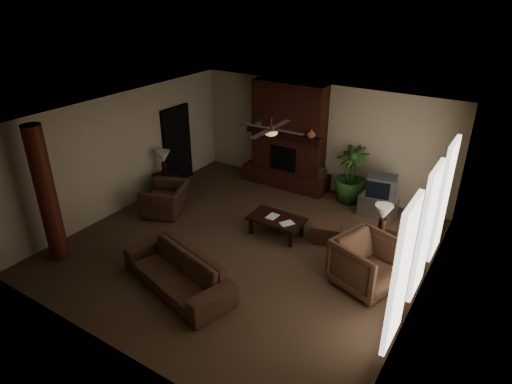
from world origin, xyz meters
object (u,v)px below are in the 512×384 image
Objects in this scene: coffee_table at (276,220)px; lamp_left at (164,158)px; side_table_right at (381,246)px; lamp_right at (383,215)px; floor_vase at (319,178)px; floor_plant at (350,186)px; armchair_right at (368,261)px; ottoman at (327,231)px; side_table_left at (167,184)px; log_column at (47,196)px; armchair_left at (166,194)px; tv_stand at (378,206)px; sofa at (177,266)px.

lamp_left reaches higher than coffee_table.
lamp_right is (-0.03, -0.01, 0.73)m from side_table_right.
floor_vase is 3.13m from side_table_right.
floor_vase is 0.84m from floor_plant.
ottoman is (-1.28, 1.11, -0.34)m from armchair_right.
armchair_right is 0.90× the size of coffee_table.
armchair_right is at bearing -8.99° from lamp_left.
coffee_table reaches higher than ottoman.
coffee_table is at bearing -4.15° from side_table_left.
lamp_right reaches higher than side_table_right.
lamp_right reaches higher than ottoman.
armchair_right is 5.86m from lamp_left.
floor_plant is 2.63× the size of side_table_right.
log_column reaches higher than floor_vase.
armchair_left is 1.68× the size of lamp_right.
lamp_right is at bearing -42.36° from floor_vase.
armchair_right is at bearing -52.30° from floor_vase.
tv_stand is at bearing 70.46° from ottoman.
coffee_table is at bearing 43.61° from log_column.
floor_vase is 4.06m from lamp_left.
armchair_right is 1.40× the size of floor_vase.
lamp_right reaches higher than armchair_right.
tv_stand is at bearing 19.87° from lamp_left.
ottoman is at bearing -60.62° from floor_vase.
ottoman is 1.09× the size of side_table_right.
side_table_left is at bearing -147.07° from floor_vase.
side_table_left is at bearing 150.67° from sofa.
armchair_right is 3.93m from floor_vase.
coffee_table is 0.83× the size of floor_plant.
ottoman is (4.29, 3.55, -1.20)m from log_column.
lamp_left is (-3.36, -2.20, 0.57)m from floor_vase.
side_table_right is (5.70, 0.10, 0.00)m from side_table_left.
armchair_right is at bearing -16.45° from coffee_table.
tv_stand is (4.87, 5.19, -1.15)m from log_column.
coffee_table is at bearing -106.62° from floor_plant.
floor_vase is 3.16m from lamp_right.
sofa is 4.28× the size of side_table_left.
sofa is at bearing -44.00° from lamp_left.
armchair_right reaches higher than side_table_left.
sofa is at bearing -134.00° from lamp_right.
armchair_right is 1.27× the size of tv_stand.
ottoman is at bearing 2.32° from side_table_left.
armchair_left is 2.82m from coffee_table.
armchair_right is at bearing 23.67° from log_column.
lamp_left and lamp_right have the same top height.
armchair_right is at bearing -86.08° from side_table_right.
side_table_left is 1.00× the size of side_table_right.
ottoman is at bearing 76.48° from sofa.
sofa is 2.98m from armchair_left.
floor_plant is at bearing 159.75° from tv_stand.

